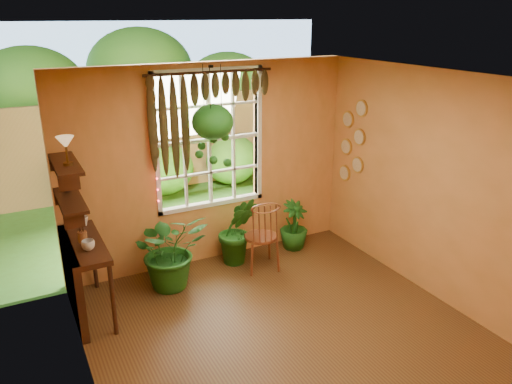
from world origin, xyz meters
TOP-DOWN VIEW (x-y plane):
  - floor at (0.00, 0.00)m, footprint 4.50×4.50m
  - ceiling at (0.00, 0.00)m, footprint 4.50×4.50m
  - wall_back at (0.00, 2.25)m, footprint 4.00×0.00m
  - wall_left at (-2.00, 0.00)m, footprint 0.00×4.50m
  - wall_right at (2.00, 0.00)m, footprint 0.00×4.50m
  - window at (0.00, 2.28)m, footprint 1.52×0.10m
  - valance_vine at (-0.08, 2.16)m, footprint 1.70×0.12m
  - string_lights at (-0.76, 2.19)m, footprint 0.03×0.03m
  - wall_plates at (1.98, 1.79)m, footprint 0.04×0.32m
  - counter_ledge at (-1.91, 1.60)m, footprint 0.40×1.20m
  - shelf_lower at (-1.88, 1.60)m, footprint 0.25×0.90m
  - shelf_upper at (-1.88, 1.60)m, footprint 0.25×0.90m
  - backyard at (0.24, 6.87)m, footprint 14.00×10.00m
  - windsor_chair at (0.44, 1.63)m, footprint 0.50×0.52m
  - potted_plant_left at (-0.77, 1.74)m, footprint 0.93×0.82m
  - potted_plant_mid at (0.24, 1.93)m, footprint 0.64×0.58m
  - potted_plant_right at (1.16, 1.98)m, footprint 0.51×0.51m
  - hanging_basket at (-0.10, 1.90)m, footprint 0.51×0.51m
  - cup_a at (-1.78, 1.36)m, footprint 0.14×0.14m
  - cup_b at (-1.72, 2.05)m, footprint 0.16×0.16m
  - brush_jar at (-1.80, 1.60)m, footprint 0.10×0.10m
  - shelf_vase at (-1.87, 1.85)m, footprint 0.14×0.14m
  - tiffany_lamp at (-1.86, 1.48)m, footprint 0.18×0.18m

SIDE VIEW (x-z plane):
  - floor at x=0.00m, z-range 0.00..0.00m
  - windsor_chair at x=0.44m, z-range -0.24..0.91m
  - potted_plant_right at x=1.16m, z-range 0.00..0.72m
  - potted_plant_mid at x=0.24m, z-range 0.00..0.97m
  - potted_plant_left at x=-0.77m, z-range 0.00..1.01m
  - counter_ledge at x=-1.91m, z-range 0.10..1.00m
  - cup_a at x=-1.78m, z-range 0.90..1.01m
  - cup_b at x=-1.72m, z-range 0.90..1.01m
  - brush_jar at x=-1.80m, z-range 0.86..1.22m
  - backyard at x=0.24m, z-range -4.72..7.28m
  - wall_back at x=0.00m, z-range -0.65..3.35m
  - wall_left at x=-2.00m, z-range -0.90..3.60m
  - wall_right at x=2.00m, z-range -0.90..3.60m
  - shelf_lower at x=-1.88m, z-range 1.38..1.42m
  - shelf_vase at x=-1.87m, z-range 1.42..1.54m
  - wall_plates at x=1.98m, z-range 1.00..2.10m
  - window at x=0.00m, z-range 0.77..2.63m
  - string_lights at x=-0.76m, z-range 0.98..2.52m
  - shelf_upper at x=-1.88m, z-range 1.78..1.82m
  - hanging_basket at x=-0.10m, z-range 1.34..2.59m
  - tiffany_lamp at x=-1.86m, z-range 1.89..2.19m
  - valance_vine at x=-0.08m, z-range 1.73..2.83m
  - ceiling at x=0.00m, z-range 2.70..2.70m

